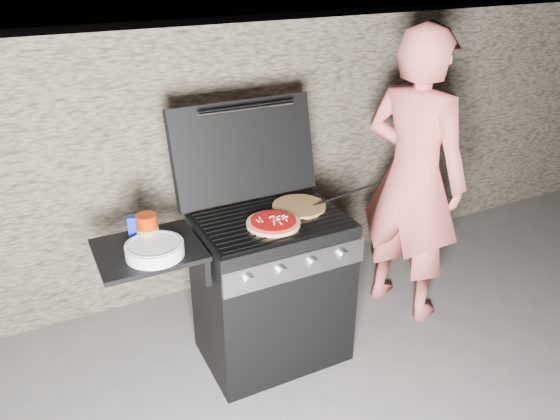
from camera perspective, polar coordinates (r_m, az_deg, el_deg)
name	(u,v)px	position (r m, az deg, el deg)	size (l,w,h in m)	color
ground	(273,351)	(3.44, -0.77, -14.53)	(50.00, 50.00, 0.00)	#514E4B
stone_wall	(206,158)	(3.82, -7.75, 5.42)	(8.00, 0.35, 1.80)	#786C58
gas_grill	(232,300)	(3.08, -5.07, -9.40)	(1.34, 0.79, 0.91)	black
pizza_topped	(273,222)	(2.85, -0.70, -1.30)	(0.28, 0.28, 0.03)	#BF8343
pizza_plain	(299,206)	(3.04, 2.01, 0.39)	(0.30, 0.30, 0.02)	tan
sauce_jar	(148,229)	(2.74, -13.65, -1.98)	(0.10, 0.10, 0.16)	#921D00
blue_carton	(135,229)	(2.79, -14.90, -1.89)	(0.06, 0.04, 0.13)	#0918B2
plate_stack	(155,250)	(2.65, -12.96, -4.06)	(0.28, 0.28, 0.06)	silver
person	(413,178)	(3.47, 13.73, 3.28)	(0.68, 0.45, 1.87)	#D5615B
tongs	(344,195)	(3.11, 6.73, 1.60)	(0.01, 0.01, 0.46)	black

